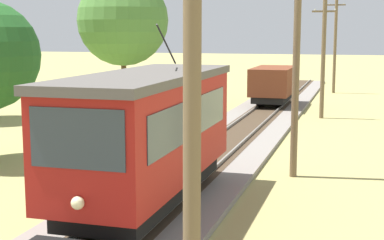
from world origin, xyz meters
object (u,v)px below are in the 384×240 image
Objects in this scene: utility_pole_distant at (335,42)px; tree_left_near at (123,20)px; red_tram at (148,134)px; utility_pole_near_tram at (192,127)px; utility_pole_far at (323,56)px; utility_pole_mid at (296,69)px; freight_car at (273,84)px.

tree_left_near reaches higher than utility_pole_distant.
tree_left_near reaches higher than red_tram.
utility_pole_near_tram is 1.04× the size of utility_pole_far.
utility_pole_mid is at bearing 57.24° from red_tram.
freight_car is at bearing 96.35° from utility_pole_near_tram.
tree_left_near is at bearing 114.74° from red_tram.
utility_pole_far is (3.34, -3.67, 1.96)m from freight_car.
utility_pole_distant is at bearing 50.06° from tree_left_near.
utility_pole_near_tram is 26.30m from utility_pole_far.
red_tram is 8.02m from utility_pole_near_tram.
freight_car is at bearing -107.63° from utility_pole_distant.
utility_pole_mid is 1.05× the size of utility_pole_far.
utility_pole_mid is 13.98m from utility_pole_far.
utility_pole_distant is at bearing 72.37° from freight_car.
red_tram is 1.08× the size of utility_pole_distant.
freight_car is 11.29m from utility_pole_distant.
utility_pole_near_tram is at bearing -90.00° from utility_pole_distant.
tree_left_near is at bearing 131.24° from utility_pole_mid.
tree_left_near is (-12.05, 13.75, 1.89)m from utility_pole_mid.
utility_pole_far reaches higher than red_tram.
utility_pole_distant reaches higher than utility_pole_near_tram.
utility_pole_far is (-0.00, 26.30, -0.15)m from utility_pole_near_tram.
utility_pole_distant is (0.00, 28.14, 0.38)m from utility_pole_mid.
red_tram is at bearing -65.26° from tree_left_near.
utility_pole_near_tram is 40.47m from utility_pole_distant.
utility_pole_near_tram is at bearing -64.99° from red_tram.
red_tram is 6.34m from utility_pole_mid.
utility_pole_near_tram reaches higher than red_tram.
freight_car is 0.62× the size of tree_left_near.
utility_pole_near_tram is 12.32m from utility_pole_mid.
freight_car is at bearing 24.10° from tree_left_near.
red_tram is at bearing -122.76° from utility_pole_mid.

